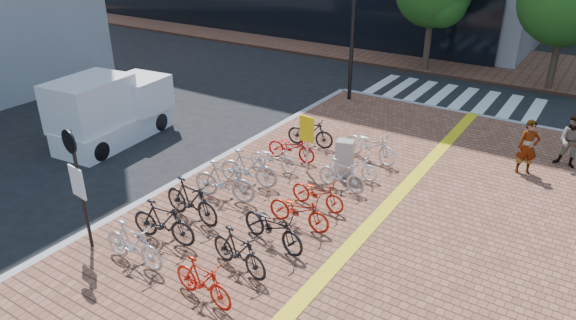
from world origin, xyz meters
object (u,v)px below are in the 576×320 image
Objects in this scene: bike_10 at (273,226)px; traffic_light_pole at (326,6)px; bike_0 at (133,244)px; notice_sign at (77,176)px; bike_5 at (273,158)px; bike_6 at (291,147)px; bike_2 at (191,200)px; bike_8 at (203,281)px; bike_13 at (341,175)px; bike_14 at (354,165)px; bike_9 at (239,251)px; pedestrian_a at (528,147)px; box_truck at (110,111)px; bike_4 at (248,168)px; bike_7 at (310,133)px; bike_3 at (224,181)px; utility_box at (345,158)px; bike_12 at (318,193)px; bike_15 at (371,145)px; yellow_sign at (307,134)px; bike_11 at (299,210)px; bike_1 at (163,222)px; pedestrian_b at (572,141)px.

traffic_light_pole reaches higher than bike_10.
bike_0 is 2.03m from notice_sign.
bike_5 is 0.97m from bike_6.
bike_2 is 1.18× the size of bike_8.
bike_13 reaches higher than bike_14.
bike_14 is (0.12, 5.54, -0.10)m from bike_9.
notice_sign is (-1.44, -0.15, 1.42)m from bike_0.
bike_6 is at bearing -179.26° from pedestrian_a.
bike_13 is 8.88m from box_truck.
bike_0 is 13.97m from traffic_light_pole.
bike_4 is 3.20m from bike_10.
bike_8 is at bearing -174.19° from bike_7.
bike_0 is 1.09× the size of bike_5.
bike_3 is 1.20× the size of bike_14.
box_truck is (-8.81, -1.01, 0.55)m from bike_13.
bike_12 is at bearing -82.09° from utility_box.
bike_14 is (2.46, 3.19, -0.16)m from bike_3.
bike_3 reaches higher than bike_6.
bike_15 is at bearing -61.98° from bike_6.
box_truck is at bearing 65.48° from bike_8.
bike_2 reaches higher than bike_10.
yellow_sign is at bearing 42.15° from bike_12.
bike_7 is (-0.04, 1.28, 0.06)m from bike_6.
bike_12 is (2.25, -2.17, -0.01)m from bike_6.
bike_8 is (2.38, -2.25, -0.09)m from bike_2.
notice_sign is at bearing 163.11° from bike_6.
bike_5 is 0.94× the size of bike_9.
bike_14 is 0.84× the size of yellow_sign.
bike_2 reaches higher than bike_3.
bike_0 is 7.04m from bike_14.
bike_5 is 0.90× the size of bike_11.
bike_5 is at bearing 44.78° from bike_10.
bike_5 is at bearing 148.61° from bike_15.
bike_4 is 4.27m from bike_15.
bike_2 is at bearing -22.73° from box_truck.
notice_sign reaches higher than utility_box.
pedestrian_a is (4.37, 5.36, 0.44)m from bike_12.
pedestrian_a is at bearing -35.58° from bike_0.
bike_7 is 4.14m from bike_12.
bike_9 is at bearing -171.64° from bike_7.
bike_1 reaches higher than bike_15.
utility_box is at bearing -56.09° from traffic_light_pole.
bike_13 is at bearing -126.97° from pedestrian_b.
bike_4 reaches higher than bike_1.
bike_0 is 2.45m from bike_9.
bike_10 reaches higher than bike_14.
bike_5 is at bearing -8.55° from bike_1.
bike_3 is 2.51m from bike_11.
bike_2 is 1.13× the size of bike_6.
bike_10 is at bearing -125.03° from bike_3.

